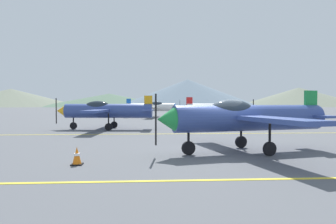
{
  "coord_description": "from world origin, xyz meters",
  "views": [
    {
      "loc": [
        -2.83,
        -12.3,
        2.03
      ],
      "look_at": [
        -1.16,
        14.0,
        1.2
      ],
      "focal_mm": 32.49,
      "sensor_mm": 36.0,
      "label": 1
    }
  ],
  "objects_px": {
    "airplane_near": "(244,117)",
    "traffic_cone_front": "(77,156)",
    "airplane_mid": "(105,110)",
    "airplane_back": "(152,107)",
    "airplane_far": "(220,108)",
    "car_sedan": "(269,113)"
  },
  "relations": [
    {
      "from": "airplane_near",
      "to": "traffic_cone_front",
      "type": "relative_size",
      "value": 14.38
    },
    {
      "from": "airplane_mid",
      "to": "airplane_back",
      "type": "relative_size",
      "value": 1.0
    },
    {
      "from": "airplane_mid",
      "to": "airplane_far",
      "type": "relative_size",
      "value": 1.0
    },
    {
      "from": "airplane_mid",
      "to": "traffic_cone_front",
      "type": "height_order",
      "value": "airplane_mid"
    },
    {
      "from": "airplane_far",
      "to": "airplane_back",
      "type": "relative_size",
      "value": 1.0
    },
    {
      "from": "airplane_near",
      "to": "airplane_back",
      "type": "relative_size",
      "value": 1.0
    },
    {
      "from": "airplane_near",
      "to": "traffic_cone_front",
      "type": "distance_m",
      "value": 6.67
    },
    {
      "from": "airplane_mid",
      "to": "traffic_cone_front",
      "type": "xyz_separation_m",
      "value": [
        0.95,
        -13.15,
        -1.15
      ]
    },
    {
      "from": "airplane_mid",
      "to": "car_sedan",
      "type": "xyz_separation_m",
      "value": [
        17.36,
        11.52,
        -0.59
      ]
    },
    {
      "from": "airplane_mid",
      "to": "car_sedan",
      "type": "bearing_deg",
      "value": 33.57
    },
    {
      "from": "airplane_far",
      "to": "car_sedan",
      "type": "xyz_separation_m",
      "value": [
        6.9,
        4.57,
        -0.59
      ]
    },
    {
      "from": "airplane_near",
      "to": "airplane_far",
      "type": "relative_size",
      "value": 1.0
    },
    {
      "from": "airplane_far",
      "to": "traffic_cone_front",
      "type": "bearing_deg",
      "value": -115.29
    },
    {
      "from": "airplane_far",
      "to": "airplane_back",
      "type": "distance_m",
      "value": 12.85
    },
    {
      "from": "airplane_near",
      "to": "airplane_far",
      "type": "distance_m",
      "value": 18.27
    },
    {
      "from": "airplane_near",
      "to": "car_sedan",
      "type": "distance_m",
      "value": 24.74
    },
    {
      "from": "airplane_near",
      "to": "airplane_back",
      "type": "bearing_deg",
      "value": 96.65
    },
    {
      "from": "car_sedan",
      "to": "airplane_near",
      "type": "bearing_deg",
      "value": -114.36
    },
    {
      "from": "airplane_near",
      "to": "airplane_back",
      "type": "distance_m",
      "value": 29.14
    },
    {
      "from": "airplane_far",
      "to": "traffic_cone_front",
      "type": "xyz_separation_m",
      "value": [
        -9.5,
        -20.11,
        -1.15
      ]
    },
    {
      "from": "airplane_mid",
      "to": "airplane_far",
      "type": "bearing_deg",
      "value": 33.64
    },
    {
      "from": "airplane_far",
      "to": "car_sedan",
      "type": "relative_size",
      "value": 1.85
    }
  ]
}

